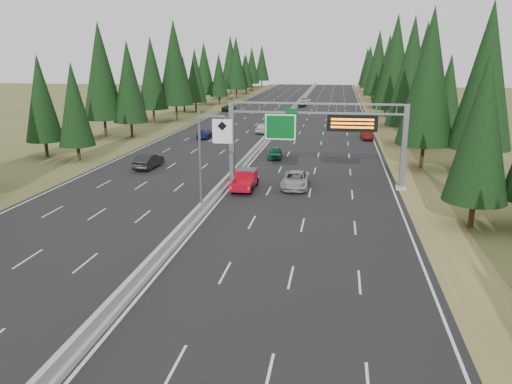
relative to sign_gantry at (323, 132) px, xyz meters
The scene contains 19 objects.
road 46.29m from the sign_gantry, 101.18° to the left, with size 32.00×260.00×0.08m, color black.
shoulder_right 46.28m from the sign_gantry, 78.86° to the left, with size 3.60×260.00×0.06m, color olive.
shoulder_left 52.70m from the sign_gantry, 120.63° to the left, with size 3.60×260.00×0.06m, color #4F5427.
median_barrier 46.25m from the sign_gantry, 101.18° to the left, with size 0.70×260.00×0.85m.
sign_gantry is the anchor object (origin of this frame).
hov_sign_pole 12.96m from the sign_gantry, 130.04° to the right, with size 2.80×0.50×8.00m.
tree_row_right 30.24m from the sign_gantry, 64.20° to the left, with size 12.11×239.11×18.94m.
tree_row_left 47.25m from the sign_gantry, 131.59° to the left, with size 12.04×239.43×18.54m.
silver_minivan 5.10m from the sign_gantry, 160.59° to the right, with size 2.46×5.32×1.48m, color #9C9DA1.
red_pickup 8.27m from the sign_gantry, 166.03° to the right, with size 1.87×5.25×1.71m.
car_ahead_green 14.74m from the sign_gantry, 115.34° to the left, with size 1.58×3.92×1.34m, color #12502E.
car_ahead_dkred 29.65m from the sign_gantry, 79.02° to the left, with size 1.47×4.21×1.39m, color #4D0C0B.
car_ahead_dkgrey 49.38m from the sign_gantry, 87.07° to the left, with size 2.07×5.08×1.48m, color black.
car_ahead_white 83.54m from the sign_gantry, 95.10° to the left, with size 2.73×5.91×1.64m, color silver.
car_ahead_far 76.44m from the sign_gantry, 95.58° to the left, with size 1.65×4.11×1.40m, color black.
car_onc_near 20.07m from the sign_gantry, 165.35° to the left, with size 1.70×4.87×1.60m, color black.
car_onc_blue 32.20m from the sign_gantry, 124.92° to the left, with size 1.82×4.48×1.30m, color #171E52.
car_onc_white 34.57m from the sign_gantry, 107.68° to the left, with size 1.89×4.69×1.60m, color silver.
car_onc_far 68.48m from the sign_gantry, 109.65° to the left, with size 2.26×4.91×1.36m, color black.
Camera 1 is at (10.22, -10.97, 11.96)m, focal length 35.00 mm.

